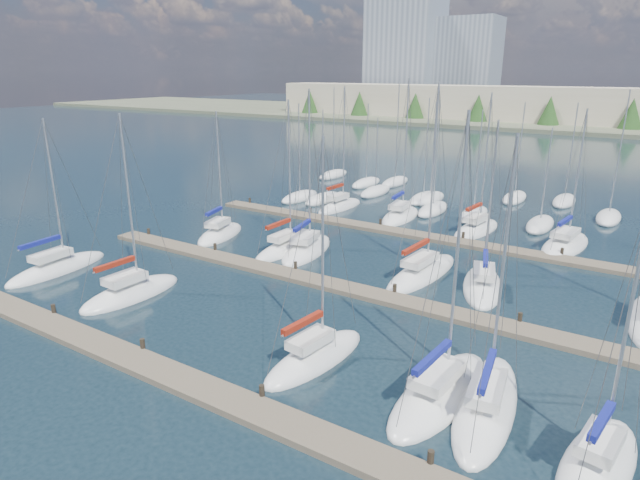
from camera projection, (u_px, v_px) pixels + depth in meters
The scene contains 21 objects.
ground at pixel (504, 181), 72.02m from camera, with size 400.00×400.00×0.00m, color #1A2B35.
dock_near at pixel (185, 381), 25.46m from camera, with size 44.00×1.93×1.10m.
dock_mid at pixel (336, 286), 36.69m from camera, with size 44.00×1.93×1.10m.
dock_far at pixel (416, 235), 47.92m from camera, with size 44.00×1.93×1.10m.
sailboat_c at pixel (131, 293), 35.43m from camera, with size 3.07×7.54×12.55m.
sailboat_i at pixel (286, 248), 44.27m from camera, with size 2.30×7.81×12.88m.
sailboat_l at pixel (482, 285), 36.66m from camera, with size 4.63×8.26×12.04m.
sailboat_q at pixel (565, 245), 45.15m from camera, with size 4.01×8.67×12.12m.
sailboat_a at pixel (58, 268), 39.84m from camera, with size 3.10×8.38×11.86m.
sailboat_e at pixel (440, 393), 24.52m from camera, with size 3.42×8.74×13.56m.
sailboat_f at pixel (486, 405), 23.64m from camera, with size 3.66×9.16×12.73m.
sailboat_j at pixel (307, 249), 43.98m from camera, with size 4.53×8.56×13.68m.
sailboat_g at pixel (598, 463), 20.12m from camera, with size 3.28×6.93×11.47m.
sailboat_d at pixel (315, 357), 27.51m from camera, with size 3.13×7.52×12.18m.
sailboat_n at pixel (340, 206), 57.75m from camera, with size 2.68×7.50×13.45m.
sailboat_h at pixel (220, 234), 48.10m from camera, with size 4.30×7.25×11.71m.
sailboat_k at pixel (422, 273), 38.94m from camera, with size 3.32×9.69×14.31m.
sailboat_p at pixel (476, 229), 49.48m from camera, with size 3.48×7.97×13.17m.
sailboat_o at pixel (400, 216), 54.03m from camera, with size 3.43×7.83×14.28m.
distant_boats at pixel (428, 198), 61.14m from camera, with size 36.93×20.75×13.30m.
shoreline at pixel (542, 95), 148.59m from camera, with size 400.00×60.00×38.00m.
Camera 1 is at (17.40, -13.19, 14.34)m, focal length 30.00 mm.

